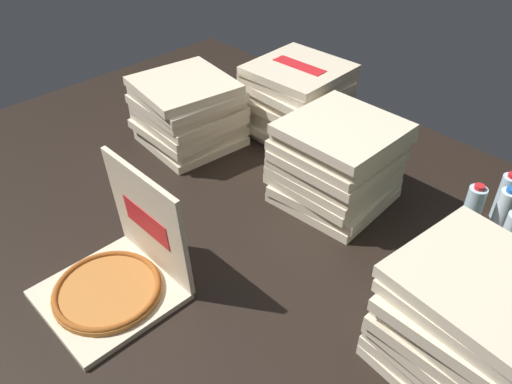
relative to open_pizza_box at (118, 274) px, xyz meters
name	(u,v)px	position (x,y,z in m)	size (l,w,h in m)	color
ground_plane	(241,238)	(0.08, 0.47, -0.09)	(3.20, 2.40, 0.02)	black
open_pizza_box	(118,274)	(0.00, 0.00, 0.00)	(0.39, 0.40, 0.42)	beige
pizza_stack_right_far	(337,162)	(0.17, 0.89, 0.10)	(0.44, 0.44, 0.35)	beige
pizza_stack_left_mid	(469,323)	(0.91, 0.55, 0.10)	(0.45, 0.45, 0.35)	beige
pizza_stack_center_near	(297,100)	(-0.29, 1.16, 0.10)	(0.43, 0.43, 0.35)	beige
pizza_stack_right_mid	(188,113)	(-0.57, 0.74, 0.08)	(0.46, 0.45, 0.31)	beige
water_bottle_0	(511,236)	(0.81, 1.06, 0.02)	(0.07, 0.07, 0.21)	silver
water_bottle_1	(472,209)	(0.65, 1.11, 0.02)	(0.07, 0.07, 0.21)	silver
water_bottle_2	(505,197)	(0.70, 1.26, 0.02)	(0.07, 0.07, 0.21)	silver
water_bottle_3	(503,212)	(0.73, 1.17, 0.02)	(0.07, 0.07, 0.21)	white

